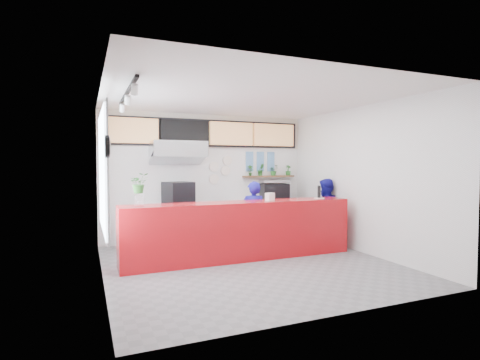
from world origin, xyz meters
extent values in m
plane|color=slate|center=(0.00, 0.00, 0.00)|extent=(5.00, 5.00, 0.00)
plane|color=silver|center=(0.00, 0.00, 3.00)|extent=(5.00, 5.00, 0.00)
plane|color=white|center=(0.00, 2.50, 1.50)|extent=(5.00, 0.00, 5.00)
plane|color=white|center=(-2.50, 0.00, 1.50)|extent=(0.00, 5.00, 5.00)
plane|color=white|center=(2.50, 0.00, 1.50)|extent=(0.00, 5.00, 5.00)
cube|color=#B00C13|center=(0.00, 0.40, 0.55)|extent=(4.50, 0.60, 1.10)
cube|color=beige|center=(0.00, 2.49, 2.60)|extent=(5.00, 0.02, 0.80)
cube|color=#B2B5BA|center=(-0.80, 2.20, 0.45)|extent=(1.80, 0.60, 0.90)
cube|color=black|center=(-0.79, 2.20, 1.16)|extent=(0.70, 0.70, 0.51)
cube|color=#B2B5BA|center=(-0.80, 2.15, 2.15)|extent=(1.20, 0.70, 0.35)
cube|color=#B2B5BA|center=(-0.80, 2.15, 1.95)|extent=(1.20, 0.69, 0.31)
cube|color=#B2B5BA|center=(1.50, 2.20, 0.45)|extent=(1.80, 0.60, 0.90)
cube|color=black|center=(1.66, 2.20, 1.11)|extent=(0.73, 0.57, 0.42)
cube|color=#A9ABB1|center=(1.66, 2.20, 1.38)|extent=(0.75, 0.58, 0.06)
cube|color=brown|center=(1.60, 2.40, 1.50)|extent=(1.40, 0.18, 0.04)
cube|color=tan|center=(-1.75, 2.38, 2.55)|extent=(1.10, 0.10, 0.55)
cube|color=black|center=(-0.59, 2.38, 2.55)|extent=(1.10, 0.10, 0.55)
cube|color=tan|center=(0.57, 2.38, 2.55)|extent=(1.10, 0.10, 0.55)
cube|color=tan|center=(1.73, 2.38, 2.55)|extent=(1.10, 0.10, 0.55)
cube|color=black|center=(0.00, 2.46, 2.55)|extent=(4.80, 0.04, 0.65)
cube|color=silver|center=(-2.47, 0.30, 1.70)|extent=(0.04, 2.20, 1.90)
cube|color=#B2B5BA|center=(-2.45, 0.30, 1.70)|extent=(0.03, 2.30, 2.00)
cylinder|color=black|center=(-2.46, -0.90, 2.05)|extent=(0.05, 0.30, 0.30)
cylinder|color=white|center=(-2.43, -0.90, 2.05)|extent=(0.02, 0.26, 0.26)
cube|color=black|center=(-2.10, 0.00, 2.94)|extent=(0.05, 2.40, 0.04)
cylinder|color=silver|center=(0.15, 2.47, 1.75)|extent=(0.24, 0.03, 0.24)
cylinder|color=silver|center=(0.45, 2.47, 1.65)|extent=(0.24, 0.03, 0.24)
cylinder|color=silver|center=(0.15, 2.47, 1.45)|extent=(0.24, 0.03, 0.24)
cylinder|color=silver|center=(0.50, 2.47, 1.90)|extent=(0.24, 0.03, 0.24)
cube|color=#598CBF|center=(1.10, 2.48, 2.00)|extent=(0.20, 0.02, 0.25)
cube|color=#598CBF|center=(1.40, 2.48, 2.00)|extent=(0.20, 0.02, 0.25)
cube|color=#598CBF|center=(1.70, 2.48, 2.00)|extent=(0.20, 0.02, 0.25)
cube|color=#598CBF|center=(1.10, 2.48, 1.75)|extent=(0.20, 0.02, 0.25)
cube|color=#598CBF|center=(1.40, 2.48, 1.75)|extent=(0.20, 0.02, 0.25)
cube|color=#598CBF|center=(1.70, 2.48, 1.75)|extent=(0.20, 0.02, 0.25)
imported|color=navy|center=(0.47, 0.87, 0.73)|extent=(0.61, 0.48, 1.46)
imported|color=navy|center=(2.29, 0.93, 0.74)|extent=(0.91, 0.88, 1.48)
imported|color=#256121|center=(1.08, 2.40, 1.66)|extent=(0.16, 0.12, 0.28)
imported|color=#256121|center=(1.38, 2.40, 1.67)|extent=(0.18, 0.15, 0.30)
imported|color=#256121|center=(1.74, 2.40, 1.65)|extent=(0.29, 0.27, 0.26)
imported|color=#256121|center=(2.17, 2.40, 1.65)|extent=(0.16, 0.14, 0.26)
cylinder|color=silver|center=(-1.89, 0.39, 1.20)|extent=(0.21, 0.21, 0.19)
imported|color=#256121|center=(-1.89, 0.39, 1.49)|extent=(0.35, 0.32, 0.35)
cube|color=silver|center=(0.60, 0.37, 1.18)|extent=(0.20, 0.17, 0.15)
cylinder|color=silver|center=(1.75, 0.38, 1.11)|extent=(0.23, 0.23, 0.02)
cylinder|color=black|center=(1.75, 0.38, 1.24)|extent=(0.07, 0.07, 0.25)
camera|label=1|loc=(-2.73, -6.13, 1.83)|focal=28.00mm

